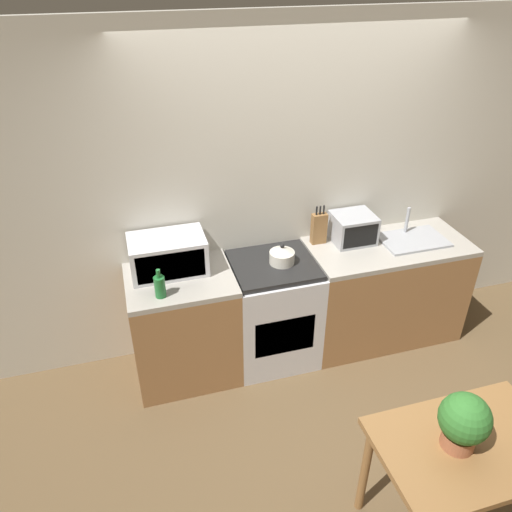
# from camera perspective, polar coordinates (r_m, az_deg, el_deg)

# --- Properties ---
(ground_plane) EXTENTS (16.00, 16.00, 0.00)m
(ground_plane) POSITION_cam_1_polar(r_m,az_deg,el_deg) (3.94, 8.80, -16.58)
(ground_plane) COLOR brown
(wall_back) EXTENTS (10.00, 0.06, 2.60)m
(wall_back) POSITION_cam_1_polar(r_m,az_deg,el_deg) (3.92, 4.30, 7.30)
(wall_back) COLOR beige
(wall_back) RESTS_ON ground_plane
(counter_left_run) EXTENTS (0.77, 0.62, 0.90)m
(counter_left_run) POSITION_cam_1_polar(r_m,az_deg,el_deg) (3.90, -8.22, -7.95)
(counter_left_run) COLOR olive
(counter_left_run) RESTS_ON ground_plane
(counter_right_run) EXTENTS (1.30, 0.62, 0.90)m
(counter_right_run) POSITION_cam_1_polar(r_m,az_deg,el_deg) (4.37, 14.24, -3.82)
(counter_right_run) COLOR olive
(counter_right_run) RESTS_ON ground_plane
(stove_range) EXTENTS (0.65, 0.62, 0.90)m
(stove_range) POSITION_cam_1_polar(r_m,az_deg,el_deg) (4.02, 1.92, -6.25)
(stove_range) COLOR silver
(stove_range) RESTS_ON ground_plane
(kettle) EXTENTS (0.19, 0.19, 0.16)m
(kettle) POSITION_cam_1_polar(r_m,az_deg,el_deg) (3.73, 2.99, 0.12)
(kettle) COLOR beige
(kettle) RESTS_ON stove_range
(microwave) EXTENTS (0.54, 0.34, 0.27)m
(microwave) POSITION_cam_1_polar(r_m,az_deg,el_deg) (3.65, -10.04, 0.14)
(microwave) COLOR silver
(microwave) RESTS_ON counter_left_run
(bottle) EXTENTS (0.08, 0.08, 0.21)m
(bottle) POSITION_cam_1_polar(r_m,az_deg,el_deg) (3.42, -10.94, -3.40)
(bottle) COLOR #1E662D
(bottle) RESTS_ON counter_left_run
(knife_block) EXTENTS (0.12, 0.06, 0.32)m
(knife_block) POSITION_cam_1_polar(r_m,az_deg,el_deg) (3.98, 7.20, 3.17)
(knife_block) COLOR brown
(knife_block) RESTS_ON counter_right_run
(toaster_oven) EXTENTS (0.33, 0.29, 0.23)m
(toaster_oven) POSITION_cam_1_polar(r_m,az_deg,el_deg) (4.06, 11.02, 3.14)
(toaster_oven) COLOR #999BA0
(toaster_oven) RESTS_ON counter_right_run
(sink_basin) EXTENTS (0.52, 0.35, 0.24)m
(sink_basin) POSITION_cam_1_polar(r_m,az_deg,el_deg) (4.23, 17.46, 1.87)
(sink_basin) COLOR #999BA0
(sink_basin) RESTS_ON counter_right_run
(dining_table) EXTENTS (0.96, 0.63, 0.75)m
(dining_table) POSITION_cam_1_polar(r_m,az_deg,el_deg) (3.03, 22.89, -20.37)
(dining_table) COLOR brown
(dining_table) RESTS_ON ground_plane
(potted_plant) EXTENTS (0.26, 0.26, 0.33)m
(potted_plant) POSITION_cam_1_polar(r_m,az_deg,el_deg) (2.79, 22.67, -17.01)
(potted_plant) COLOR #9E5B3D
(potted_plant) RESTS_ON dining_table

